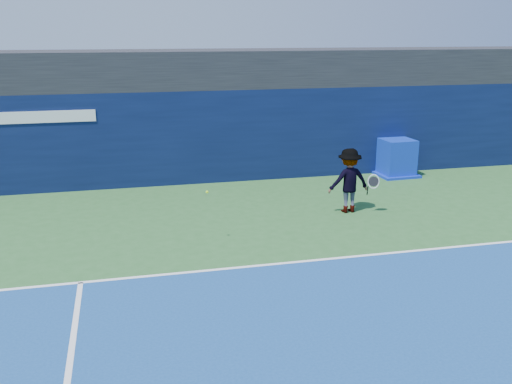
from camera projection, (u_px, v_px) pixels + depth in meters
ground at (378, 327)px, 9.63m from camera, size 80.00×80.00×0.00m
baseline at (319, 260)px, 12.43m from camera, size 24.00×0.10×0.01m
stadium_band at (238, 68)px, 19.40m from camera, size 36.00×3.00×1.20m
back_wall_assembly at (245, 134)px, 19.04m from camera, size 36.00×1.03×3.00m
equipment_cart at (396, 159)px, 19.57m from camera, size 1.38×1.38×1.26m
tennis_player at (349, 181)px, 15.53m from camera, size 1.34×0.75×1.77m
tennis_ball at (207, 192)px, 13.16m from camera, size 0.07×0.07×0.07m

